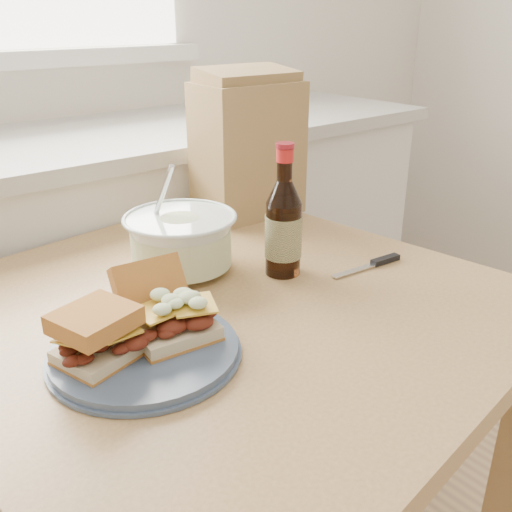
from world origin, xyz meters
TOP-DOWN VIEW (x-y plane):
  - cabinet_run at (-0.00, 1.70)m, footprint 2.50×0.64m
  - dining_table at (0.01, 0.92)m, footprint 1.05×1.05m
  - plate at (-0.18, 0.85)m, footprint 0.28×0.28m
  - sandwich_left at (-0.24, 0.86)m, footprint 0.13×0.12m
  - sandwich_right at (-0.13, 0.87)m, footprint 0.13×0.17m
  - coleslaw_bowl at (0.03, 1.07)m, footprint 0.22×0.22m
  - beer_bottle at (0.18, 0.94)m, footprint 0.07×0.07m
  - knife at (0.35, 0.84)m, footprint 0.17×0.03m
  - paper_bag at (0.35, 1.26)m, footprint 0.25×0.17m

SIDE VIEW (x-z plane):
  - cabinet_run at x=0.00m, z-range 0.00..0.94m
  - dining_table at x=0.01m, z-range 0.28..1.06m
  - knife at x=0.35m, z-range 0.78..0.79m
  - plate at x=-0.18m, z-range 0.78..0.80m
  - sandwich_right at x=-0.13m, z-range 0.78..0.88m
  - coleslaw_bowl at x=0.03m, z-range 0.73..0.95m
  - sandwich_left at x=-0.24m, z-range 0.80..0.88m
  - beer_bottle at x=0.18m, z-range 0.75..1.00m
  - paper_bag at x=0.35m, z-range 0.78..1.10m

